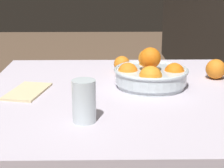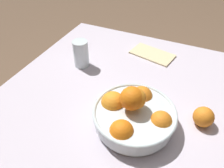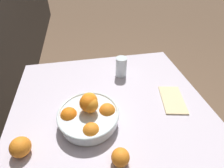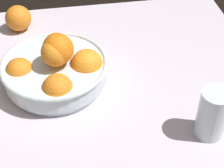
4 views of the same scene
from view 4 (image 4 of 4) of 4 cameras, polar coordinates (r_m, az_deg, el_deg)
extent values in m
cube|color=silver|center=(0.93, -3.98, -4.76)|extent=(1.00, 1.00, 0.03)
cylinder|color=#936B47|center=(1.57, 11.07, -0.32)|extent=(0.05, 0.05, 0.70)
cylinder|color=silver|center=(1.00, -8.46, 0.59)|extent=(0.25, 0.25, 0.02)
cylinder|color=silver|center=(0.98, -8.64, 1.99)|extent=(0.26, 0.26, 0.05)
torus|color=silver|center=(0.96, -8.79, 3.08)|extent=(0.28, 0.28, 0.01)
sphere|color=orange|center=(0.96, -3.85, 2.90)|extent=(0.08, 0.08, 0.08)
sphere|color=orange|center=(1.03, -8.38, 5.66)|extent=(0.08, 0.08, 0.08)
sphere|color=orange|center=(0.97, -13.87, 1.83)|extent=(0.07, 0.07, 0.07)
sphere|color=orange|center=(0.90, -8.27, -0.77)|extent=(0.08, 0.08, 0.08)
sphere|color=orange|center=(0.93, -8.19, 5.28)|extent=(0.08, 0.08, 0.08)
sphere|color=orange|center=(0.92, -8.66, 4.78)|extent=(0.07, 0.07, 0.07)
cylinder|color=#F4A314|center=(0.86, 14.94, -4.94)|extent=(0.06, 0.06, 0.10)
cylinder|color=silver|center=(0.85, 15.07, -4.41)|extent=(0.07, 0.07, 0.12)
sphere|color=orange|center=(1.20, -14.10, 9.69)|extent=(0.08, 0.08, 0.08)
camera|label=1|loc=(1.45, 57.98, 13.73)|focal=60.00mm
camera|label=2|loc=(1.23, -20.85, 36.86)|focal=35.00mm
camera|label=3|loc=(0.93, -53.85, 27.30)|focal=28.00mm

